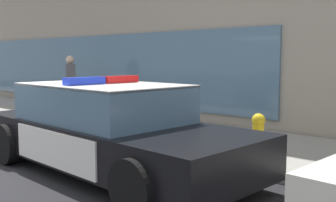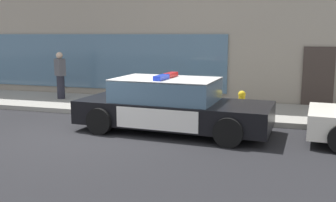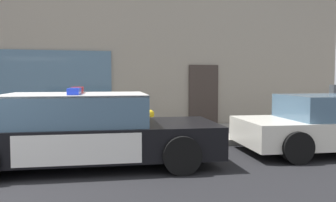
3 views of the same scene
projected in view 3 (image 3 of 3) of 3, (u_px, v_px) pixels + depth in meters
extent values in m
cube|color=gray|center=(4.00, 141.00, 8.89)|extent=(48.00, 3.03, 0.15)
cube|color=#382D28|center=(203.00, 97.00, 11.64)|extent=(1.00, 0.08, 2.10)
cube|color=black|center=(88.00, 140.00, 6.72)|extent=(5.07, 2.17, 0.60)
cube|color=silver|center=(169.00, 129.00, 6.98)|extent=(1.79, 1.94, 0.05)
cube|color=silver|center=(85.00, 132.00, 7.64)|extent=(2.08, 0.15, 0.51)
cube|color=silver|center=(78.00, 150.00, 5.76)|extent=(2.08, 0.15, 0.51)
cube|color=yellow|center=(85.00, 132.00, 7.65)|extent=(0.22, 0.02, 0.26)
cube|color=slate|center=(76.00, 110.00, 6.64)|extent=(2.68, 1.85, 0.60)
cube|color=silver|center=(76.00, 95.00, 6.63)|extent=(2.68, 1.85, 0.04)
cube|color=red|center=(77.00, 90.00, 6.95)|extent=(0.24, 0.65, 0.11)
cube|color=blue|center=(74.00, 91.00, 6.29)|extent=(0.24, 0.65, 0.11)
cylinder|color=black|center=(164.00, 137.00, 7.93)|extent=(0.69, 0.26, 0.68)
cylinder|color=black|center=(182.00, 155.00, 6.08)|extent=(0.69, 0.26, 0.68)
cylinder|color=black|center=(10.00, 142.00, 7.37)|extent=(0.69, 0.26, 0.68)
cylinder|color=gold|center=(150.00, 136.00, 8.88)|extent=(0.28, 0.28, 0.10)
cylinder|color=gold|center=(150.00, 126.00, 8.86)|extent=(0.19, 0.19, 0.45)
sphere|color=gold|center=(150.00, 114.00, 8.85)|extent=(0.22, 0.22, 0.22)
cylinder|color=gray|center=(150.00, 111.00, 8.84)|extent=(0.06, 0.06, 0.05)
cylinder|color=gray|center=(151.00, 125.00, 8.72)|extent=(0.09, 0.10, 0.09)
cylinder|color=gray|center=(149.00, 124.00, 9.00)|extent=(0.09, 0.10, 0.09)
cylinder|color=gray|center=(156.00, 126.00, 8.90)|extent=(0.10, 0.12, 0.12)
cube|color=silver|center=(335.00, 131.00, 7.98)|extent=(4.47, 2.20, 0.56)
cube|color=slate|center=(336.00, 107.00, 7.94)|extent=(2.38, 1.85, 0.56)
cylinder|color=black|center=(258.00, 133.00, 8.69)|extent=(0.65, 0.25, 0.64)
cylinder|color=black|center=(297.00, 148.00, 6.84)|extent=(0.65, 0.25, 0.64)
cylinder|color=slate|center=(333.00, 114.00, 9.65)|extent=(0.06, 0.06, 1.10)
cube|color=#474C51|center=(333.00, 89.00, 9.60)|extent=(0.12, 0.18, 0.24)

